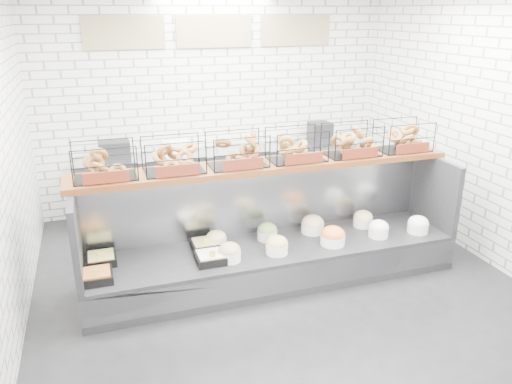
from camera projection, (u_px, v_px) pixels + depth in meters
name	position (u px, v px, depth m)	size (l,w,h in m)	color
ground	(283.00, 291.00, 5.23)	(5.50, 5.50, 0.00)	black
room_shell	(265.00, 85.00, 5.06)	(5.02, 5.51, 3.01)	white
display_case	(273.00, 249.00, 5.42)	(4.00, 0.90, 1.20)	black
bagel_shelf	(268.00, 151.00, 5.22)	(4.10, 0.50, 0.40)	#4B2410
prep_counter	(223.00, 179.00, 7.23)	(4.00, 0.60, 1.20)	#93969B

